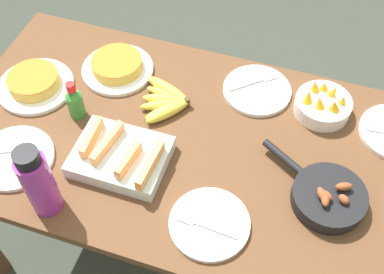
# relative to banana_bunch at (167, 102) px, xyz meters

# --- Properties ---
(ground_plane) EXTENTS (14.00, 14.00, 0.00)m
(ground_plane) POSITION_rel_banana_bunch_xyz_m (0.13, -0.12, -0.77)
(ground_plane) COLOR #383D33
(dining_table) EXTENTS (1.60, 0.85, 0.75)m
(dining_table) POSITION_rel_banana_bunch_xyz_m (0.13, -0.12, -0.12)
(dining_table) COLOR brown
(dining_table) RESTS_ON ground_plane
(banana_bunch) EXTENTS (0.20, 0.22, 0.04)m
(banana_bunch) POSITION_rel_banana_bunch_xyz_m (0.00, 0.00, 0.00)
(banana_bunch) COLOR gold
(banana_bunch) RESTS_ON dining_table
(melon_tray) EXTENTS (0.28, 0.22, 0.09)m
(melon_tray) POSITION_rel_banana_bunch_xyz_m (-0.06, -0.26, 0.01)
(melon_tray) COLOR silver
(melon_tray) RESTS_ON dining_table
(skillet) EXTENTS (0.33, 0.25, 0.09)m
(skillet) POSITION_rel_banana_bunch_xyz_m (0.57, -0.21, 0.01)
(skillet) COLOR black
(skillet) RESTS_ON dining_table
(frittata_plate_center) EXTENTS (0.27, 0.27, 0.06)m
(frittata_plate_center) POSITION_rel_banana_bunch_xyz_m (-0.47, -0.07, 0.00)
(frittata_plate_center) COLOR white
(frittata_plate_center) RESTS_ON dining_table
(frittata_plate_side) EXTENTS (0.26, 0.26, 0.06)m
(frittata_plate_side) POSITION_rel_banana_bunch_xyz_m (-0.23, 0.10, 0.00)
(frittata_plate_side) COLOR white
(frittata_plate_side) RESTS_ON dining_table
(empty_plate_near_front) EXTENTS (0.23, 0.23, 0.02)m
(empty_plate_near_front) POSITION_rel_banana_bunch_xyz_m (0.27, -0.39, -0.01)
(empty_plate_near_front) COLOR white
(empty_plate_near_front) RESTS_ON dining_table
(empty_plate_far_left) EXTENTS (0.24, 0.24, 0.02)m
(empty_plate_far_left) POSITION_rel_banana_bunch_xyz_m (-0.38, -0.36, -0.01)
(empty_plate_far_left) COLOR white
(empty_plate_far_left) RESTS_ON dining_table
(empty_plate_far_right) EXTENTS (0.24, 0.24, 0.02)m
(empty_plate_far_right) POSITION_rel_banana_bunch_xyz_m (0.27, 0.16, -0.01)
(empty_plate_far_right) COLOR white
(empty_plate_far_right) RESTS_ON dining_table
(fruit_bowl_mango) EXTENTS (0.19, 0.19, 0.11)m
(fruit_bowl_mango) POSITION_rel_banana_bunch_xyz_m (0.50, 0.14, 0.02)
(fruit_bowl_mango) COLOR white
(fruit_bowl_mango) RESTS_ON dining_table
(water_bottle) EXTENTS (0.09, 0.09, 0.26)m
(water_bottle) POSITION_rel_banana_bunch_xyz_m (-0.20, -0.47, 0.10)
(water_bottle) COLOR #992D89
(water_bottle) RESTS_ON dining_table
(hot_sauce_bottle) EXTENTS (0.05, 0.05, 0.15)m
(hot_sauce_bottle) POSITION_rel_banana_bunch_xyz_m (-0.27, -0.13, 0.04)
(hot_sauce_bottle) COLOR #337F2D
(hot_sauce_bottle) RESTS_ON dining_table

